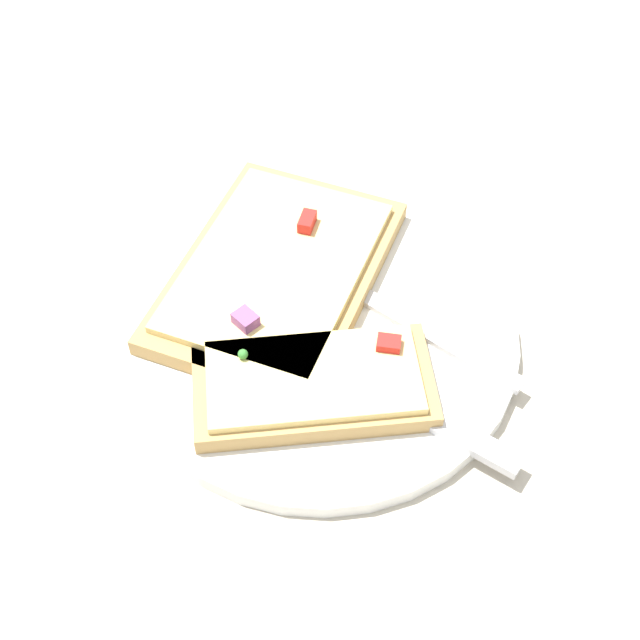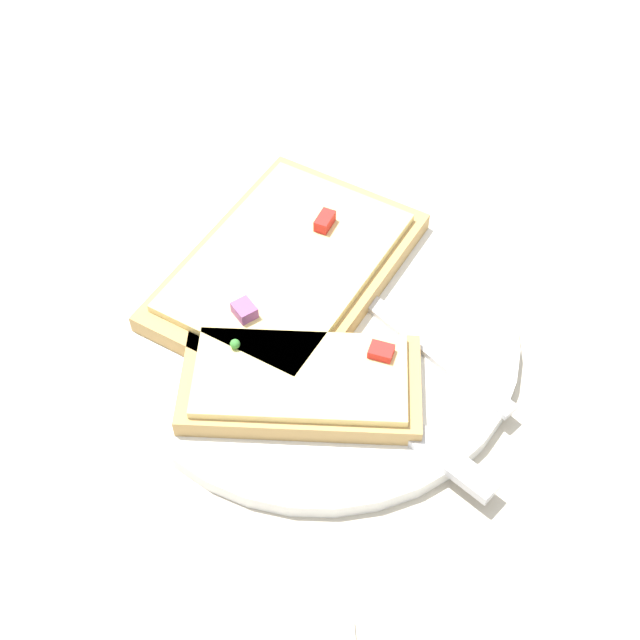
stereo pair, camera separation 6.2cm
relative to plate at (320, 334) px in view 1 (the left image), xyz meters
The scene contains 7 objects.
ground_plane 0.01m from the plate, ahead, with size 4.00×4.00×0.00m, color #BCB29E.
plate is the anchor object (origin of this frame).
fork 0.05m from the plate, 14.49° to the left, with size 0.15×0.18×0.01m.
knife 0.08m from the plate, 63.85° to the right, with size 0.16×0.17×0.01m.
pizza_slice_main 0.06m from the plate, 112.46° to the left, with size 0.22×0.24×0.03m.
pizza_slice_corner 0.06m from the plate, 106.99° to the right, with size 0.17×0.10×0.03m.
crumb_scatter 0.05m from the plate, 124.61° to the right, with size 0.04×0.05×0.01m.
Camera 1 is at (-0.09, -0.38, 0.50)m, focal length 50.00 mm.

